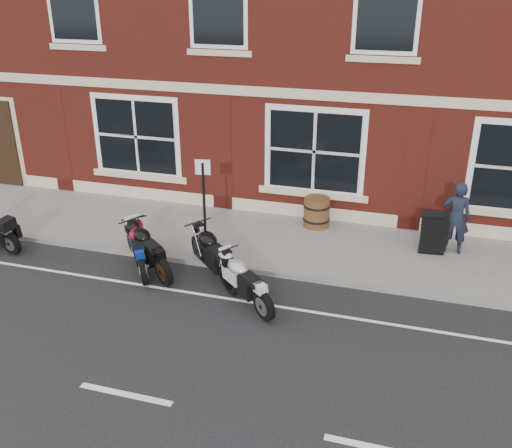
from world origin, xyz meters
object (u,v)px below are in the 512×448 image
at_px(moto_sport_silver, 245,279).
at_px(barrel_planter, 317,212).
at_px(moto_naked_black, 215,252).
at_px(moto_sport_red, 142,246).
at_px(pedestrian_left, 456,217).
at_px(parking_sign, 204,203).
at_px(a_board_sign, 434,234).
at_px(moto_sport_black, 149,247).

height_order(moto_sport_silver, barrel_planter, moto_sport_silver).
bearing_deg(moto_naked_black, barrel_planter, 16.28).
relative_size(moto_sport_red, barrel_planter, 2.39).
bearing_deg(pedestrian_left, moto_sport_red, 25.13).
height_order(moto_sport_silver, pedestrian_left, pedestrian_left).
relative_size(barrel_planter, parking_sign, 0.32).
bearing_deg(a_board_sign, moto_sport_black, -164.21).
bearing_deg(parking_sign, moto_naked_black, -60.30).
bearing_deg(parking_sign, moto_sport_silver, -53.43).
distance_m(a_board_sign, parking_sign, 5.32).
bearing_deg(a_board_sign, moto_naked_black, -159.47).
relative_size(moto_sport_red, moto_sport_silver, 1.15).
bearing_deg(moto_sport_black, parking_sign, -19.22).
xyz_separation_m(moto_naked_black, parking_sign, (-0.41, 0.52, 0.91)).
relative_size(moto_sport_red, moto_sport_black, 1.05).
distance_m(moto_naked_black, pedestrian_left, 5.60).
bearing_deg(a_board_sign, parking_sign, -166.51).
relative_size(moto_sport_black, pedestrian_left, 1.01).
bearing_deg(parking_sign, pedestrian_left, 11.34).
height_order(moto_sport_silver, parking_sign, parking_sign).
relative_size(moto_sport_red, pedestrian_left, 1.06).
bearing_deg(a_board_sign, barrel_planter, 159.14).
height_order(pedestrian_left, barrel_planter, pedestrian_left).
xyz_separation_m(moto_sport_red, a_board_sign, (6.25, 2.34, 0.08)).
xyz_separation_m(moto_sport_silver, barrel_planter, (0.71, 3.86, -0.02)).
relative_size(moto_sport_silver, barrel_planter, 2.09).
relative_size(pedestrian_left, a_board_sign, 1.77).
distance_m(moto_sport_red, a_board_sign, 6.68).
height_order(moto_naked_black, a_board_sign, a_board_sign).
xyz_separation_m(moto_naked_black, a_board_sign, (4.55, 2.25, 0.03)).
xyz_separation_m(moto_sport_black, barrel_planter, (3.17, 3.17, -0.05)).
bearing_deg(moto_sport_silver, barrel_planter, 30.67).
relative_size(moto_naked_black, parking_sign, 0.71).
xyz_separation_m(moto_sport_red, moto_sport_silver, (2.66, -0.74, -0.01)).
xyz_separation_m(pedestrian_left, parking_sign, (-5.41, -1.96, 0.50)).
relative_size(moto_sport_black, moto_naked_black, 1.04).
relative_size(moto_sport_red, moto_naked_black, 1.09).
bearing_deg(moto_sport_red, a_board_sign, -9.97).
bearing_deg(moto_sport_red, barrel_planter, 12.30).
xyz_separation_m(moto_sport_silver, a_board_sign, (3.59, 3.08, 0.09)).
height_order(moto_sport_black, moto_sport_silver, moto_sport_black).
distance_m(moto_sport_black, a_board_sign, 6.51).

